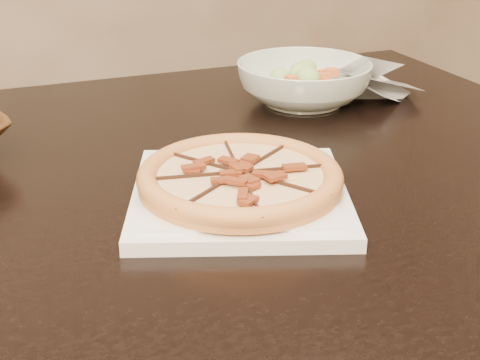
{
  "coord_description": "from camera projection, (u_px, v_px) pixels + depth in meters",
  "views": [
    {
      "loc": [
        -0.26,
        -0.63,
        1.12
      ],
      "look_at": [
        0.07,
        0.06,
        0.78
      ],
      "focal_mm": 50.0,
      "sensor_mm": 36.0,
      "label": 1
    }
  ],
  "objects": [
    {
      "name": "salad",
      "position": [
        305.0,
        53.0,
        1.18
      ],
      "size": [
        0.1,
        0.13,
        0.04
      ],
      "color": "#B0E17A",
      "rests_on": "salad_bowl"
    },
    {
      "name": "dining_table",
      "position": [
        119.0,
        235.0,
        0.95
      ],
      "size": [
        1.6,
        1.09,
        0.75
      ],
      "color": "black",
      "rests_on": "floor"
    },
    {
      "name": "salad_bowl",
      "position": [
        304.0,
        83.0,
        1.2
      ],
      "size": [
        0.24,
        0.24,
        0.08
      ],
      "primitive_type": "imported",
      "rotation": [
        0.0,
        0.0,
        -0.01
      ],
      "color": "silver",
      "rests_on": "dining_table"
    },
    {
      "name": "plate",
      "position": [
        240.0,
        194.0,
        0.84
      ],
      "size": [
        0.35,
        0.35,
        0.02
      ],
      "color": "silver",
      "rests_on": "dining_table"
    },
    {
      "name": "cling_film",
      "position": [
        368.0,
        84.0,
        1.24
      ],
      "size": [
        0.17,
        0.15,
        0.05
      ],
      "primitive_type": null,
      "rotation": [
        0.0,
        0.0,
        0.17
      ],
      "color": "silver",
      "rests_on": "dining_table"
    },
    {
      "name": "pizza",
      "position": [
        240.0,
        177.0,
        0.83
      ],
      "size": [
        0.26,
        0.26,
        0.03
      ],
      "color": "orange",
      "rests_on": "plate"
    }
  ]
}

